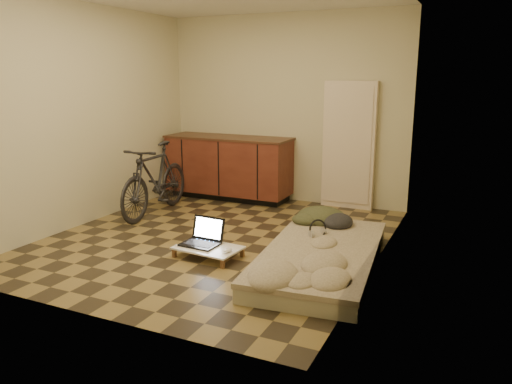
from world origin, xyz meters
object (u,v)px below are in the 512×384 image
at_px(lap_desk, 208,248).
at_px(laptop, 203,239).
at_px(futon, 321,257).
at_px(bicycle, 155,176).

relative_size(lap_desk, laptop, 1.76).
height_order(futon, laptop, laptop).
bearing_deg(laptop, futon, 11.49).
height_order(lap_desk, laptop, laptop).
distance_m(bicycle, futon, 2.67).
relative_size(futon, lap_desk, 3.24).
xyz_separation_m(futon, lap_desk, (-1.09, -0.24, 0.00)).
xyz_separation_m(bicycle, futon, (2.50, -0.84, -0.42)).
height_order(bicycle, futon, bicycle).
bearing_deg(bicycle, laptop, -42.50).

